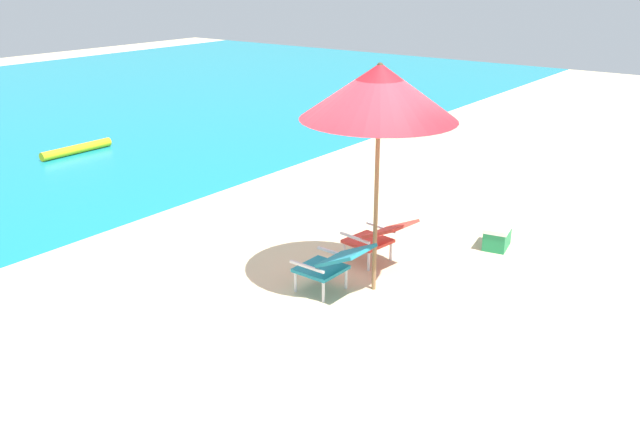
# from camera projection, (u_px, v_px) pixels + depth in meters

# --- Properties ---
(ground_plane) EXTENTS (40.00, 40.00, 0.00)m
(ground_plane) POSITION_uv_depth(u_px,v_px,m) (137.00, 210.00, 10.75)
(ground_plane) COLOR #CCB78E
(swim_buoy) EXTENTS (1.60, 0.18, 0.18)m
(swim_buoy) POSITION_uv_depth(u_px,v_px,m) (77.00, 149.00, 13.98)
(swim_buoy) COLOR yellow
(swim_buoy) RESTS_ON ocean_band
(lounge_chair_left) EXTENTS (0.56, 0.89, 0.68)m
(lounge_chair_left) POSITION_uv_depth(u_px,v_px,m) (333.00, 263.00, 7.86)
(lounge_chair_left) COLOR teal
(lounge_chair_left) RESTS_ON ground_plane
(lounge_chair_right) EXTENTS (0.65, 0.94, 0.68)m
(lounge_chair_right) POSITION_uv_depth(u_px,v_px,m) (378.00, 236.00, 8.65)
(lounge_chair_right) COLOR red
(lounge_chair_right) RESTS_ON ground_plane
(beach_umbrella_center) EXTENTS (2.43, 2.44, 2.69)m
(beach_umbrella_center) POSITION_uv_depth(u_px,v_px,m) (379.00, 92.00, 7.32)
(beach_umbrella_center) COLOR olive
(beach_umbrella_center) RESTS_ON ground_plane
(cooler_box) EXTENTS (0.52, 0.40, 0.32)m
(cooler_box) POSITION_uv_depth(u_px,v_px,m) (497.00, 236.00, 9.28)
(cooler_box) COLOR #1E844C
(cooler_box) RESTS_ON ground_plane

